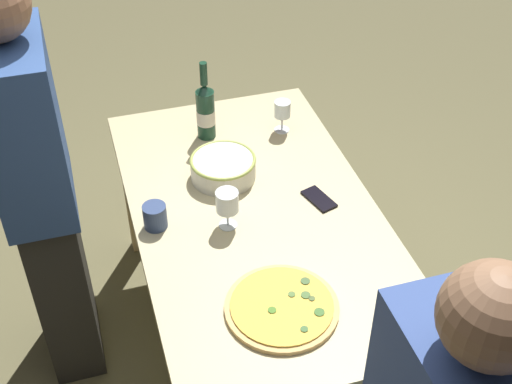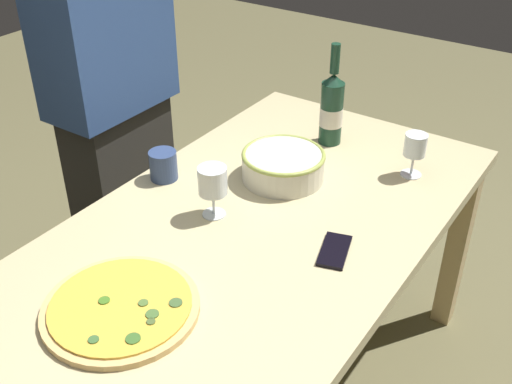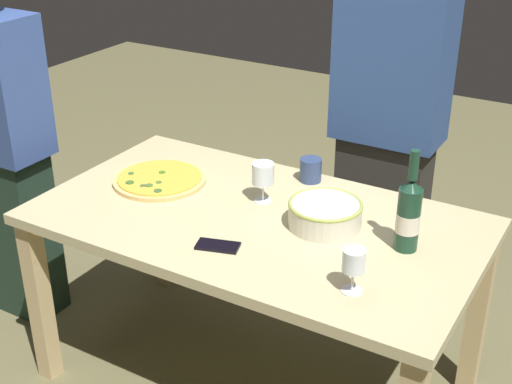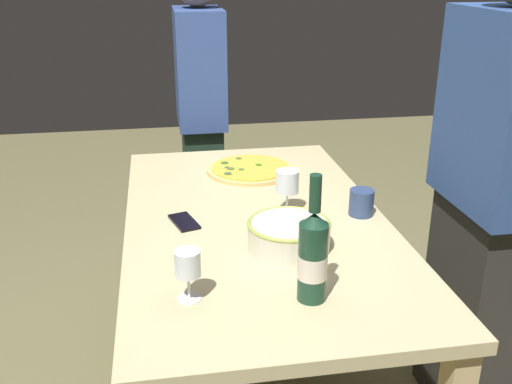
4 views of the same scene
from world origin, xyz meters
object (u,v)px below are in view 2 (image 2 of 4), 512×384
serving_bowl (283,164)px  cup_amber (163,165)px  dining_table (256,247)px  wine_glass_by_bottle (213,182)px  wine_glass_near_pizza (415,147)px  cell_phone (335,250)px  pizza (121,307)px  person_host (112,100)px  wine_bottle (332,108)px

serving_bowl → cup_amber: size_ratio=2.78×
cup_amber → dining_table: bearing=-95.0°
dining_table → wine_glass_by_bottle: wine_glass_by_bottle is taller
wine_glass_by_bottle → serving_bowl: bearing=-11.3°
wine_glass_near_pizza → cell_phone: size_ratio=1.00×
pizza → cell_phone: bearing=-32.6°
dining_table → person_host: bearing=75.0°
dining_table → serving_bowl: 0.29m
wine_glass_near_pizza → person_host: size_ratio=0.08×
cell_phone → person_host: person_host is taller
person_host → pizza: bearing=-29.3°
dining_table → wine_glass_by_bottle: bearing=108.6°
serving_bowl → wine_glass_near_pizza: 0.41m
cell_phone → serving_bowl: bearing=-54.3°
wine_glass_by_bottle → cell_phone: size_ratio=1.08×
wine_glass_by_bottle → cell_phone: 0.39m
serving_bowl → cell_phone: 0.40m
dining_table → wine_glass_by_bottle: 0.24m
cup_amber → serving_bowl: bearing=-55.8°
pizza → cell_phone: 0.57m
pizza → wine_bottle: (1.02, 0.00, 0.12)m
pizza → serving_bowl: bearing=0.5°
person_host → wine_bottle: bearing=41.0°
wine_glass_near_pizza → wine_glass_by_bottle: bearing=144.1°
pizza → dining_table: bearing=-6.7°
dining_table → wine_glass_near_pizza: bearing=-28.3°
pizza → cup_amber: cup_amber is taller
serving_bowl → cup_amber: (-0.21, 0.31, -0.00)m
dining_table → wine_bottle: size_ratio=4.54×
wine_glass_near_pizza → wine_glass_by_bottle: 0.65m
wine_glass_by_bottle → person_host: 0.68m
cell_phone → pizza: bearing=40.6°
dining_table → wine_glass_near_pizza: (0.49, -0.26, 0.19)m
cell_phone → person_host: size_ratio=0.09×
serving_bowl → cup_amber: 0.37m
wine_bottle → wine_glass_near_pizza: size_ratio=2.45×
dining_table → pizza: (-0.48, 0.06, 0.10)m
cell_phone → wine_glass_near_pizza: bearing=-108.3°
pizza → wine_glass_near_pizza: wine_glass_near_pizza is taller
cup_amber → person_host: 0.42m
serving_bowl → wine_bottle: bearing=-0.8°
dining_table → serving_bowl: size_ratio=6.14×
wine_bottle → cup_amber: size_ratio=3.76×
serving_bowl → wine_bottle: (0.30, -0.00, 0.08)m
cell_phone → person_host: (0.20, 1.00, 0.10)m
cell_phone → person_host: bearing=-28.0°
pizza → person_host: bearing=45.7°
pizza → person_host: person_host is taller
wine_bottle → person_host: size_ratio=0.21×
wine_glass_near_pizza → person_host: (-0.29, 1.02, 0.01)m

